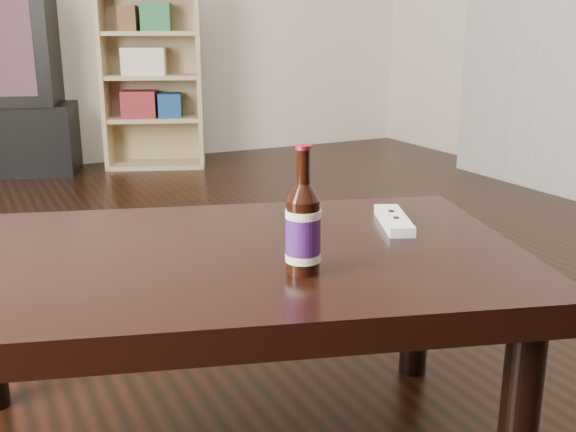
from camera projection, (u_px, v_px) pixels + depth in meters
name	position (u px, v px, depth m)	size (l,w,h in m)	color
floor	(259.00, 364.00, 1.84)	(5.00, 6.00, 0.01)	black
bookshelf	(151.00, 73.00, 4.24)	(0.68, 0.49, 1.15)	#9C805F
coffee_table	(215.00, 280.00, 1.34)	(1.37, 1.04, 0.46)	black
beer_bottle	(303.00, 229.00, 1.19)	(0.07, 0.07, 0.23)	black
remote	(394.00, 220.00, 1.50)	(0.13, 0.20, 0.02)	silver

